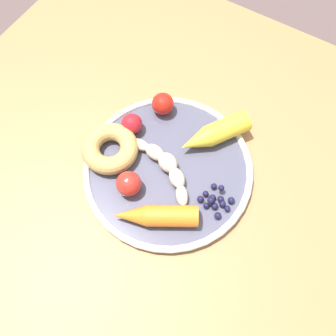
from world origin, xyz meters
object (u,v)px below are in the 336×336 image
at_px(dining_table, 173,190).
at_px(carrot_yellow, 214,134).
at_px(blueberry_pile, 216,201).
at_px(tomato_mid, 129,184).
at_px(banana, 165,165).
at_px(tomato_near, 163,104).
at_px(tomato_far, 132,124).
at_px(donut, 110,148).
at_px(plate, 168,169).
at_px(carrot_orange, 155,216).

bearing_deg(dining_table, carrot_yellow, 67.88).
relative_size(dining_table, blueberry_pile, 16.89).
xyz_separation_m(carrot_yellow, tomato_mid, (-0.08, -0.16, 0.00)).
distance_m(banana, tomato_near, 0.12).
bearing_deg(tomato_mid, carrot_yellow, 64.56).
bearing_deg(tomato_far, blueberry_pile, -13.21).
bearing_deg(blueberry_pile, tomato_mid, -158.49).
xyz_separation_m(carrot_yellow, blueberry_pile, (0.06, -0.10, -0.01)).
xyz_separation_m(dining_table, donut, (-0.11, -0.04, 0.13)).
bearing_deg(dining_table, blueberry_pile, -13.07).
bearing_deg(carrot_yellow, tomato_far, -156.85).
relative_size(blueberry_pile, tomato_far, 1.48).
bearing_deg(blueberry_pile, plate, 172.69).
xyz_separation_m(dining_table, tomato_far, (-0.10, 0.02, 0.14)).
relative_size(banana, tomato_near, 3.68).
relative_size(blueberry_pile, tomato_mid, 1.33).
bearing_deg(tomato_far, tomato_mid, -58.59).
distance_m(dining_table, blueberry_pile, 0.16).
height_order(carrot_yellow, donut, carrot_yellow).
distance_m(dining_table, tomato_mid, 0.16).
relative_size(carrot_orange, donut, 1.36).
relative_size(carrot_orange, blueberry_pile, 2.38).
bearing_deg(banana, carrot_orange, -68.20).
height_order(blueberry_pile, tomato_mid, tomato_mid).
bearing_deg(dining_table, plate, -124.45).
bearing_deg(banana, tomato_mid, -116.07).
bearing_deg(carrot_orange, dining_table, 103.87).
distance_m(plate, blueberry_pile, 0.10).
xyz_separation_m(carrot_orange, tomato_far, (-0.13, 0.12, 0.00)).
height_order(plate, banana, banana).
bearing_deg(tomato_mid, carrot_orange, -19.09).
distance_m(donut, blueberry_pile, 0.20).
bearing_deg(donut, tomato_near, 75.86).
distance_m(banana, tomato_mid, 0.07).
height_order(plate, carrot_orange, carrot_orange).
bearing_deg(tomato_mid, tomato_far, 121.41).
xyz_separation_m(banana, carrot_orange, (0.03, -0.09, 0.00)).
xyz_separation_m(banana, carrot_yellow, (0.04, 0.09, 0.01)).
height_order(carrot_orange, tomato_mid, tomato_mid).
bearing_deg(banana, blueberry_pile, -5.61).
xyz_separation_m(carrot_yellow, tomato_far, (-0.14, -0.06, -0.00)).
relative_size(carrot_orange, tomato_far, 3.52).
distance_m(dining_table, carrot_orange, 0.17).
height_order(banana, blueberry_pile, banana).
relative_size(carrot_orange, tomato_near, 3.28).
xyz_separation_m(dining_table, blueberry_pile, (0.09, -0.02, 0.12)).
height_order(banana, carrot_yellow, carrot_yellow).
bearing_deg(donut, carrot_yellow, 39.84).
relative_size(banana, carrot_orange, 1.12).
xyz_separation_m(plate, tomato_far, (-0.10, 0.03, 0.02)).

